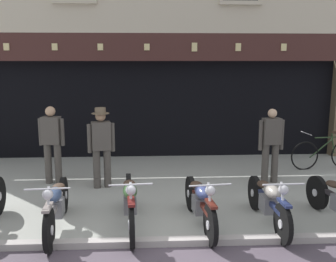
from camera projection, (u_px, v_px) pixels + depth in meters
shop_facade at (148, 89)px, 12.06m from camera, size 11.27×4.42×6.37m
motorcycle_left at (57, 205)px, 6.00m from camera, size 0.62×2.05×0.91m
motorcycle_center_left at (130, 201)px, 6.12m from camera, size 0.62×2.05×0.92m
motorcycle_center at (200, 202)px, 6.15m from camera, size 0.62×1.95×0.89m
motorcycle_center_right at (269, 201)px, 6.18m from camera, size 0.62×1.93×0.90m
salesman_left at (52, 141)px, 8.20m from camera, size 0.56×0.27×1.68m
shopkeeper_center at (102, 144)px, 7.94m from camera, size 0.55×0.36×1.68m
salesman_right at (271, 142)px, 8.26m from camera, size 0.56×0.27×1.62m
advert_board_near at (211, 89)px, 10.55m from camera, size 0.69×0.03×1.03m
leaning_bicycle at (325, 153)px, 9.43m from camera, size 1.77×0.50×0.95m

